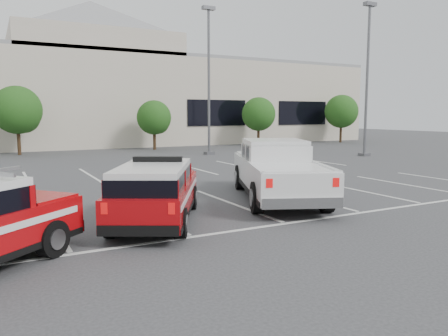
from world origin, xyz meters
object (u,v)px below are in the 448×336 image
Objects in this scene: tree_mid_right at (155,119)px; light_pole_mid at (209,81)px; tree_mid_left at (19,112)px; tree_far_right at (342,113)px; white_pickup at (277,176)px; convention_building at (71,95)px; light_pole_right at (367,80)px; tree_right at (259,115)px; fire_chief_suv at (156,196)px.

tree_mid_right is 6.88m from light_pole_mid.
light_pole_mid is at bearing -26.92° from tree_mid_left.
tree_mid_left and tree_far_right have the same top height.
light_pole_mid reaches higher than tree_mid_right.
tree_mid_left is at bearing 130.15° from white_pickup.
tree_far_right is (24.91, -9.82, -1.68)m from convention_building.
tree_mid_right is 0.39× the size of light_pole_right.
tree_mid_left is 0.47× the size of light_pole_mid.
tree_mid_right reaches higher than white_pickup.
fire_chief_suv is at bearing -127.93° from tree_right.
light_pole_right is (10.91, -12.05, 2.68)m from tree_mid_right.
convention_building is at bearing 146.63° from tree_right.
tree_mid_right is 0.39× the size of light_pole_mid.
fire_chief_suv is at bearing -120.19° from light_pole_mid.
tree_mid_left reaches higher than white_pickup.
tree_mid_left is 0.71× the size of white_pickup.
tree_right is (14.91, -9.82, -1.95)m from convention_building.
tree_right reaches higher than tree_mid_right.
tree_far_right reaches higher than fire_chief_suv.
tree_far_right is 19.19m from light_pole_mid.
light_pole_right is at bearing -33.69° from light_pole_mid.
light_pole_right is 22.43m from fire_chief_suv.
tree_mid_left is 13.53m from light_pole_mid.
light_pole_right is at bearing -85.69° from tree_right.
tree_right is 12.32m from light_pole_right.
convention_building is 11.19m from tree_mid_left.
light_pole_mid and light_pole_right have the same top height.
tree_right is at bearing 0.00° from tree_mid_right.
light_pole_mid is at bearing -161.52° from tree_far_right.
convention_building is 33.37m from fire_chief_suv.
tree_right is at bearing -180.00° from tree_far_right.
tree_right is 0.91× the size of tree_far_right.
white_pickup is (-14.26, -9.94, -4.40)m from light_pole_right.
light_pole_mid is (-18.09, -6.05, 2.14)m from tree_far_right.
white_pickup is at bearing -121.27° from tree_right.
tree_right is 0.43× the size of light_pole_right.
tree_far_right is (20.00, 0.00, 0.54)m from tree_mid_right.
light_pole_mid is 17.35m from white_pickup.
tree_right is 10.00m from tree_far_right.
convention_building is 26.99m from light_pole_right.
light_pole_right reaches higher than white_pickup.
convention_building is 13.58× the size of tree_right.
tree_far_right is at bearing 0.00° from tree_right.
tree_mid_right is at bearing 99.30° from fire_chief_suv.
light_pole_right is 17.93m from white_pickup.
convention_building reaches higher than tree_right.
fire_chief_suv is at bearing -95.44° from convention_building.
convention_building is at bearing 62.60° from tree_mid_left.
tree_mid_right is 10.00m from tree_right.
tree_right is (10.00, 0.00, 0.27)m from tree_mid_right.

